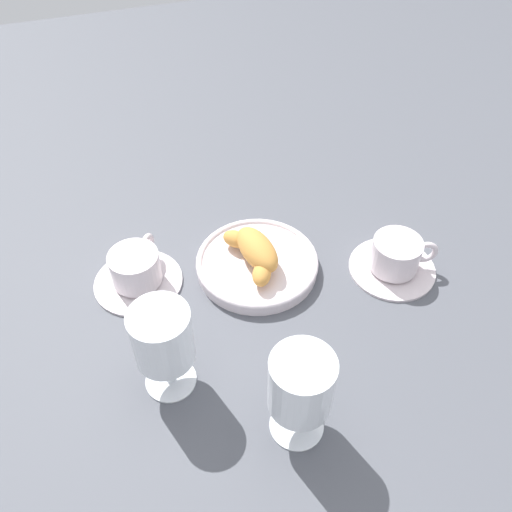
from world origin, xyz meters
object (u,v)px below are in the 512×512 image
(juice_glass_left, at_px, (163,339))
(coffee_cup_far, at_px, (137,271))
(croissant_large, at_px, (254,251))
(coffee_cup_near, at_px, (395,258))
(pastry_plate, at_px, (256,264))
(juice_glass_right, at_px, (301,387))

(juice_glass_left, bearing_deg, coffee_cup_far, 3.04)
(croissant_large, bearing_deg, juice_glass_left, 132.59)
(coffee_cup_far, height_order, juice_glass_left, juice_glass_left)
(juice_glass_left, bearing_deg, coffee_cup_near, -77.22)
(croissant_large, relative_size, coffee_cup_near, 0.99)
(pastry_plate, xyz_separation_m, croissant_large, (-0.00, 0.00, 0.03))
(pastry_plate, distance_m, coffee_cup_near, 0.22)
(coffee_cup_far, bearing_deg, coffee_cup_near, -104.65)
(coffee_cup_near, distance_m, juice_glass_left, 0.39)
(pastry_plate, xyz_separation_m, coffee_cup_near, (-0.07, -0.21, 0.01))
(coffee_cup_far, xyz_separation_m, juice_glass_right, (-0.30, -0.14, 0.07))
(juice_glass_left, bearing_deg, juice_glass_right, -130.07)
(pastry_plate, bearing_deg, juice_glass_right, 172.23)
(juice_glass_right, bearing_deg, pastry_plate, -7.77)
(juice_glass_left, distance_m, juice_glass_right, 0.18)
(coffee_cup_near, bearing_deg, juice_glass_left, 102.78)
(coffee_cup_far, distance_m, juice_glass_left, 0.20)
(pastry_plate, xyz_separation_m, juice_glass_right, (-0.27, 0.04, 0.08))
(coffee_cup_far, bearing_deg, pastry_plate, -99.87)
(coffee_cup_far, bearing_deg, juice_glass_left, -176.96)
(coffee_cup_near, height_order, juice_glass_left, juice_glass_left)
(coffee_cup_near, height_order, juice_glass_right, juice_glass_right)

